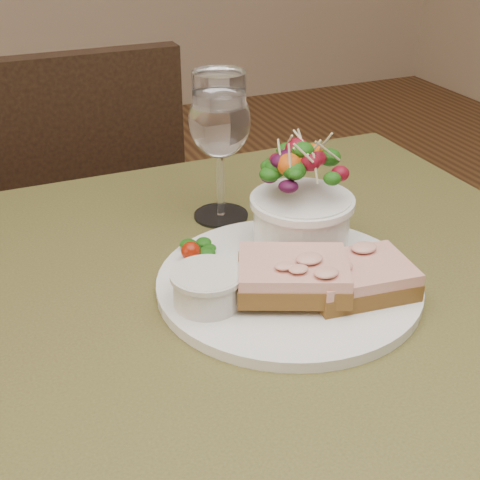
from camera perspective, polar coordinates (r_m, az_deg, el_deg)
name	(u,v)px	position (r m, az deg, el deg)	size (l,w,h in m)	color
cafe_table	(262,379)	(0.76, 1.89, -11.81)	(0.80, 0.80, 0.75)	#3F3B1B
chair_far	(71,322)	(1.50, -14.20, -6.80)	(0.42, 0.42, 0.90)	black
dinner_plate	(289,283)	(0.72, 4.17, -3.71)	(0.28, 0.28, 0.01)	white
sandwich_front	(359,277)	(0.70, 10.08, -3.16)	(0.11, 0.09, 0.03)	#503215
sandwich_back	(293,275)	(0.68, 4.54, -2.99)	(0.13, 0.12, 0.03)	#503215
ramekin	(207,286)	(0.66, -2.79, -3.97)	(0.07, 0.07, 0.04)	silver
salad_bowl	(302,199)	(0.75, 5.35, 3.52)	(0.11, 0.11, 0.13)	white
garnish	(197,250)	(0.75, -3.68, -0.82)	(0.05, 0.04, 0.02)	#0A3509
wine_glass	(220,126)	(0.82, -1.74, 9.73)	(0.08, 0.08, 0.18)	white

